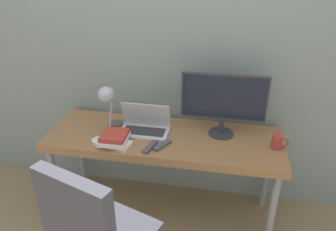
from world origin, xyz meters
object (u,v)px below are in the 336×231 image
monitor (224,100)px  desk_lamp (107,99)px  laptop (145,126)px  mug (277,142)px  book_stack (114,139)px  game_controller (101,140)px

monitor → desk_lamp: size_ratio=1.65×
laptop → mug: 0.93m
laptop → mug: (0.93, -0.05, 0.00)m
laptop → desk_lamp: size_ratio=0.99×
desk_lamp → book_stack: size_ratio=1.34×
mug → game_controller: bearing=-172.5°
monitor → desk_lamp: 0.81m
laptop → monitor: bearing=7.5°
mug → game_controller: (-1.19, -0.16, -0.03)m
monitor → game_controller: 0.90m
book_stack → game_controller: book_stack is taller
desk_lamp → mug: (1.18, -0.01, -0.22)m
desk_lamp → mug: 1.20m
laptop → game_controller: (-0.26, -0.21, -0.03)m
monitor → mug: bearing=-18.6°
laptop → monitor: 0.60m
laptop → book_stack: laptop is taller
desk_lamp → game_controller: 0.30m
game_controller → desk_lamp: bearing=87.1°
monitor → book_stack: bearing=-158.3°
desk_lamp → laptop: bearing=10.6°
desk_lamp → monitor: bearing=8.5°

